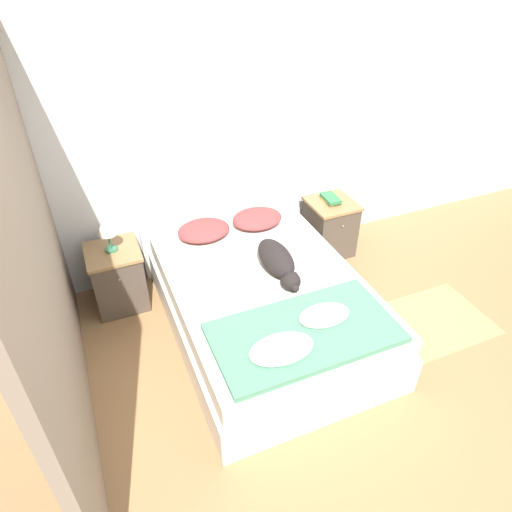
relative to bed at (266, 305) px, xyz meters
The scene contains 14 objects.
ground_plane 1.03m from the bed, 89.56° to the right, with size 16.00×16.00×0.00m, color #997047.
wall_back 1.52m from the bed, 89.61° to the left, with size 9.00×0.06×2.55m.
wall_side_left 1.81m from the bed, behind, with size 0.06×3.10×2.55m.
bed is the anchor object (origin of this frame).
headboard 1.11m from the bed, 90.00° to the left, with size 1.58×0.06×1.13m.
nightstand_left 1.34m from the bed, 143.21° to the left, with size 0.45×0.46×0.58m.
nightstand_right 1.34m from the bed, 36.79° to the left, with size 0.45×0.46×0.58m.
pillow_left 0.90m from the bed, 108.06° to the left, with size 0.47×0.37×0.13m.
pillow_right 0.90m from the bed, 71.94° to the left, with size 0.47×0.37×0.13m.
quilt 0.71m from the bed, 90.87° to the right, with size 1.27×0.68×0.08m.
dog 0.40m from the bed, 31.39° to the left, with size 0.23×0.71×0.21m.
book_stack 1.39m from the bed, 37.72° to the left, with size 0.16×0.24×0.05m.
table_lamp 1.45m from the bed, 142.82° to the left, with size 0.17×0.17×0.33m.
rug 1.48m from the bed, 19.90° to the right, with size 0.96×0.72×0.00m.
Camera 1 is at (-1.17, -1.56, 2.79)m, focal length 32.00 mm.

